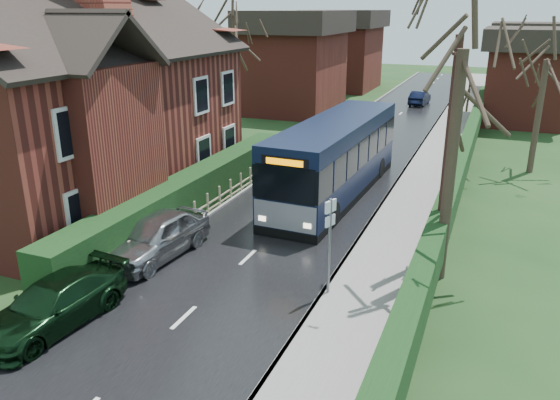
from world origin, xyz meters
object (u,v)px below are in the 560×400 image
at_px(bus, 335,159).
at_px(car_silver, 157,236).
at_px(telegraph_pole, 447,155).
at_px(brick_house, 79,97).
at_px(bus_stop_sign, 330,234).
at_px(car_green, 54,304).

relative_size(bus, car_silver, 2.58).
bearing_deg(telegraph_pole, car_silver, -149.05).
xyz_separation_m(brick_house, bus_stop_sign, (11.93, -4.24, -2.43)).
relative_size(car_green, telegraph_pole, 0.59).
bearing_deg(car_silver, bus_stop_sign, 0.52).
distance_m(brick_house, telegraph_pole, 14.58).
relative_size(car_silver, car_green, 1.02).
bearing_deg(brick_house, car_silver, -32.47).
bearing_deg(car_silver, telegraph_pole, 24.15).
height_order(bus, bus_stop_sign, bus).
relative_size(bus, bus_stop_sign, 3.73).
xyz_separation_m(bus, car_green, (-3.70, -12.70, -1.03)).
xyz_separation_m(brick_house, bus, (9.53, 4.42, -2.73)).
height_order(brick_house, telegraph_pole, brick_house).
bearing_deg(bus, brick_house, -152.87).
distance_m(brick_house, bus, 10.86).
relative_size(bus, car_green, 2.63).
bearing_deg(bus, telegraph_pole, -43.84).
xyz_separation_m(bus_stop_sign, telegraph_pole, (2.60, 3.46, 1.63)).
height_order(car_green, telegraph_pole, telegraph_pole).
bearing_deg(car_silver, car_green, -86.35).
xyz_separation_m(bus, car_silver, (-3.60, -8.20, -0.92)).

